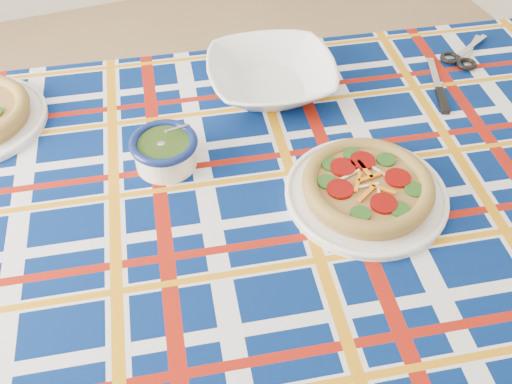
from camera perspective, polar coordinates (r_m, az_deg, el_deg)
name	(u,v)px	position (r m, az deg, el deg)	size (l,w,h in m)	color
floor	(215,259)	(2.08, -4.07, -6.75)	(4.00, 4.00, 0.00)	#95734C
dining_table	(253,225)	(1.21, -0.25, -3.36)	(1.90, 1.37, 0.82)	brown
tablecloth	(253,217)	(1.19, -0.26, -2.53)	(1.78, 1.12, 0.12)	#041B54
main_focaccia_plate	(368,186)	(1.15, 11.11, 0.62)	(0.34, 0.34, 0.07)	olive
pesto_bowl	(165,149)	(1.21, -9.13, 4.24)	(0.14, 0.14, 0.08)	#1D330D
serving_bowl	(271,77)	(1.40, 1.53, 11.45)	(0.31, 0.31, 0.08)	white
table_knife	(435,74)	(1.54, 17.45, 11.15)	(0.25, 0.02, 0.01)	silver
kitchen_scissors	(472,47)	(1.67, 20.75, 13.44)	(0.21, 0.10, 0.02)	silver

